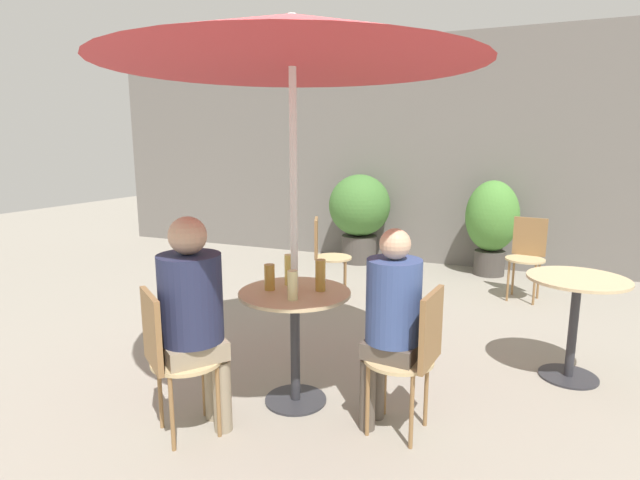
{
  "coord_description": "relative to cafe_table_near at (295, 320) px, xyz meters",
  "views": [
    {
      "loc": [
        1.33,
        -2.63,
        1.62
      ],
      "look_at": [
        0.04,
        0.42,
        0.98
      ],
      "focal_mm": 28.0,
      "sensor_mm": 36.0,
      "label": 1
    }
  ],
  "objects": [
    {
      "name": "beer_glass_3",
      "position": [
        -0.16,
        -0.03,
        0.27
      ],
      "size": [
        0.06,
        0.06,
        0.16
      ],
      "color": "#B28433",
      "rests_on": "cafe_table_near"
    },
    {
      "name": "cafe_table_near",
      "position": [
        0.0,
        0.0,
        0.0
      ],
      "size": [
        0.69,
        0.69,
        0.73
      ],
      "color": "#2D2D33",
      "rests_on": "ground_plane"
    },
    {
      "name": "beer_glass_1",
      "position": [
        0.14,
        0.08,
        0.29
      ],
      "size": [
        0.06,
        0.06,
        0.2
      ],
      "color": "#B28433",
      "rests_on": "cafe_table_near"
    },
    {
      "name": "bistro_chair_3",
      "position": [
        1.3,
        2.92,
        -0.03
      ],
      "size": [
        0.39,
        0.41,
        0.85
      ],
      "rotation": [
        0.0,
        0.0,
        6.13
      ],
      "color": "tan",
      "rests_on": "ground_plane"
    },
    {
      "name": "seated_person_0",
      "position": [
        -0.37,
        -0.51,
        0.19
      ],
      "size": [
        0.43,
        0.44,
        1.24
      ],
      "rotation": [
        0.0,
        0.0,
        2.51
      ],
      "color": "gray",
      "rests_on": "ground_plane"
    },
    {
      "name": "bistro_chair_1",
      "position": [
        0.77,
        -0.08,
        -0.03
      ],
      "size": [
        0.41,
        0.39,
        0.85
      ],
      "rotation": [
        0.0,
        0.0,
        -1.68
      ],
      "color": "tan",
      "rests_on": "ground_plane"
    },
    {
      "name": "seated_person_1",
      "position": [
        0.63,
        -0.07,
        0.16
      ],
      "size": [
        0.33,
        0.31,
        1.18
      ],
      "rotation": [
        0.0,
        0.0,
        4.6
      ],
      "color": "brown",
      "rests_on": "ground_plane"
    },
    {
      "name": "beer_glass_0",
      "position": [
        0.06,
        -0.15,
        0.27
      ],
      "size": [
        0.06,
        0.06,
        0.17
      ],
      "color": "beige",
      "rests_on": "cafe_table_near"
    },
    {
      "name": "umbrella",
      "position": [
        0.0,
        -0.0,
        1.64
      ],
      "size": [
        2.19,
        2.19,
        2.33
      ],
      "color": "silver",
      "rests_on": "ground_plane"
    },
    {
      "name": "bistro_chair_0",
      "position": [
        -0.46,
        -0.62,
        -0.03
      ],
      "size": [
        0.45,
        0.45,
        0.85
      ],
      "rotation": [
        0.0,
        0.0,
        -3.77
      ],
      "color": "tan",
      "rests_on": "ground_plane"
    },
    {
      "name": "ground_plane",
      "position": [
        -0.04,
        -0.02,
        -0.54
      ],
      "size": [
        20.0,
        20.0,
        0.0
      ],
      "primitive_type": "plane",
      "color": "gray"
    },
    {
      "name": "cafe_table_far",
      "position": [
        1.63,
        1.04,
        -0.01
      ],
      "size": [
        0.66,
        0.66,
        0.73
      ],
      "color": "#2D2D33",
      "rests_on": "ground_plane"
    },
    {
      "name": "potted_plant_1",
      "position": [
        0.88,
        3.77,
        0.14
      ],
      "size": [
        0.64,
        0.64,
        1.18
      ],
      "color": "#47423D",
      "rests_on": "ground_plane"
    },
    {
      "name": "bistro_chair_2",
      "position": [
        -0.66,
        2.09,
        -0.03
      ],
      "size": [
        0.44,
        0.42,
        0.85
      ],
      "rotation": [
        0.0,
        0.0,
        1.95
      ],
      "color": "tan",
      "rests_on": "ground_plane"
    },
    {
      "name": "potted_plant_0",
      "position": [
        -0.84,
        3.78,
        0.17
      ],
      "size": [
        0.83,
        0.83,
        1.21
      ],
      "color": "#47423D",
      "rests_on": "ground_plane"
    },
    {
      "name": "beer_glass_2",
      "position": [
        -0.1,
        0.13,
        0.29
      ],
      "size": [
        0.06,
        0.06,
        0.2
      ],
      "color": "#DBC65B",
      "rests_on": "cafe_table_near"
    },
    {
      "name": "storefront_wall",
      "position": [
        -0.04,
        4.13,
        0.96
      ],
      "size": [
        10.0,
        0.06,
        3.0
      ],
      "color": "slate",
      "rests_on": "ground_plane"
    }
  ]
}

